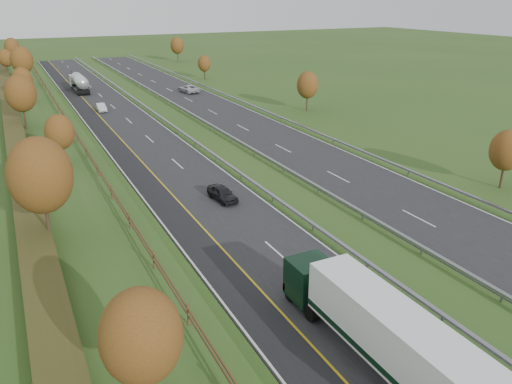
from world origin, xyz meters
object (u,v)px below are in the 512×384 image
at_px(car_dark_near, 222,193).
at_px(car_silver_mid, 101,107).
at_px(road_tanker, 79,82).
at_px(car_oncoming, 188,89).
at_px(box_lorry, 389,337).
at_px(car_small_far, 76,75).

height_order(car_dark_near, car_silver_mid, car_dark_near).
distance_m(road_tanker, car_oncoming, 22.40).
bearing_deg(box_lorry, car_silver_mid, 90.91).
bearing_deg(car_small_far, car_dark_near, -94.73).
relative_size(car_dark_near, car_oncoming, 0.73).
bearing_deg(car_oncoming, car_silver_mid, 21.90).
bearing_deg(car_small_far, car_oncoming, -64.95).
bearing_deg(box_lorry, car_dark_near, 86.03).
bearing_deg(car_dark_near, car_silver_mid, 87.76).
bearing_deg(car_silver_mid, car_oncoming, 28.44).
bearing_deg(car_silver_mid, car_small_far, 88.30).
relative_size(road_tanker, car_silver_mid, 2.85).
relative_size(car_silver_mid, car_oncoming, 0.71).
bearing_deg(car_dark_near, box_lorry, -99.83).
relative_size(road_tanker, car_oncoming, 2.02).
bearing_deg(car_silver_mid, box_lorry, -88.50).
distance_m(box_lorry, car_silver_mid, 70.83).
xyz_separation_m(car_silver_mid, car_small_far, (1.58, 39.45, 0.05)).
relative_size(box_lorry, car_silver_mid, 4.14).
height_order(car_dark_near, car_small_far, car_small_far).
distance_m(car_dark_near, car_oncoming, 57.84).
xyz_separation_m(car_small_far, car_oncoming, (17.43, -29.40, 0.07)).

